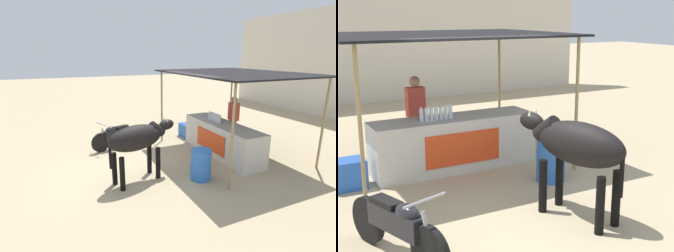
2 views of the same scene
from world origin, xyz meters
The scene contains 9 objects.
ground_plane centered at (0.00, 0.00, 0.00)m, with size 60.00×60.00×0.00m, color tan.
stall_counter centered at (0.00, 2.20, 0.48)m, with size 3.00×0.82×0.96m.
stall_awning centered at (0.00, 2.50, 2.34)m, with size 4.20×3.20×2.44m.
water_bottle_row centered at (-0.35, 2.15, 1.07)m, with size 0.61×0.07×0.25m.
vendor_behind_counter centered at (-0.45, 2.95, 0.85)m, with size 0.34×0.22×1.65m.
cooler_box centered at (-1.95, 2.10, 0.24)m, with size 0.60×0.44×0.48m, color blue.
water_barrel centered at (1.16, 0.77, 0.37)m, with size 0.50×0.50×0.75m, color blue.
cow centered at (0.60, -0.60, 1.03)m, with size 0.85×1.85×1.44m.
motorcycle_parked centered at (-1.88, -0.53, 0.43)m, with size 0.77×1.73×0.90m.
Camera 1 is at (6.12, -2.37, 2.94)m, focal length 28.00 mm.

